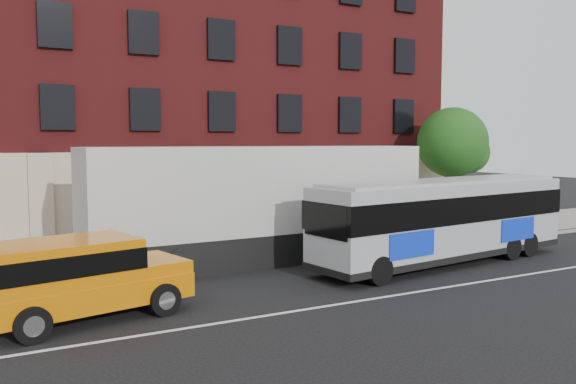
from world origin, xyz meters
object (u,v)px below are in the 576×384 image
city_bus (445,217)px  shipping_container (262,205)px  yellow_suv (76,274)px  street_tree (453,145)px

city_bus → shipping_container: 6.91m
city_bus → shipping_container: bearing=149.4°
city_bus → yellow_suv: city_bus is taller
street_tree → yellow_suv: (-19.70, -7.03, -3.20)m
street_tree → city_bus: bearing=-135.9°
street_tree → shipping_container: bearing=-167.9°
city_bus → street_tree: bearing=44.1°
street_tree → yellow_suv: bearing=-160.4°
shipping_container → street_tree: bearing=12.1°
shipping_container → yellow_suv: bearing=-149.4°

